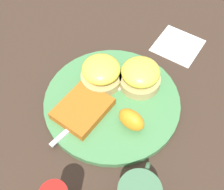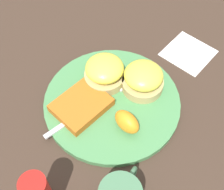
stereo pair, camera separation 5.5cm
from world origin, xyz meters
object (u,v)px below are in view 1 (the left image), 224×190
at_px(sandwich_benedict_left, 140,76).
at_px(hashbrown_patty, 83,109).
at_px(orange_wedge, 131,120).
at_px(fork, 99,103).
at_px(sandwich_benedict_right, 101,73).

height_order(sandwich_benedict_left, hashbrown_patty, sandwich_benedict_left).
bearing_deg(orange_wedge, fork, 71.44).
bearing_deg(fork, hashbrown_patty, 139.95).
height_order(hashbrown_patty, fork, hashbrown_patty).
relative_size(sandwich_benedict_right, fork, 0.40).
distance_m(orange_wedge, fork, 0.09).
distance_m(sandwich_benedict_right, hashbrown_patty, 0.09).
relative_size(sandwich_benedict_left, orange_wedge, 1.55).
xyz_separation_m(sandwich_benedict_right, hashbrown_patty, (-0.09, 0.01, -0.02)).
distance_m(sandwich_benedict_left, orange_wedge, 0.11).
xyz_separation_m(sandwich_benedict_left, fork, (-0.08, 0.07, -0.03)).
bearing_deg(sandwich_benedict_left, sandwich_benedict_right, 104.42).
xyz_separation_m(orange_wedge, fork, (0.03, 0.08, -0.02)).
distance_m(sandwich_benedict_right, fork, 0.07).
bearing_deg(sandwich_benedict_right, fork, -164.93).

